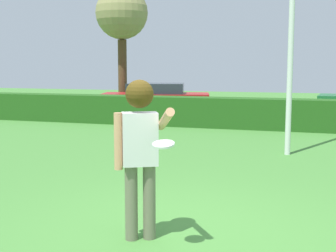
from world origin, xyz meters
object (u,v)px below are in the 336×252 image
at_px(person, 140,141).
at_px(frisbee, 163,144).
at_px(parked_car_red, 156,97).
at_px(willow_tree, 122,15).

bearing_deg(person, frisbee, -39.61).
relative_size(frisbee, parked_car_red, 0.05).
relative_size(person, frisbee, 7.88).
xyz_separation_m(parked_car_red, willow_tree, (-1.86, 1.00, 3.36)).
distance_m(person, parked_car_red, 13.53).
bearing_deg(parked_car_red, frisbee, -70.38).
bearing_deg(frisbee, person, 140.39).
bearing_deg(willow_tree, person, -65.94).
height_order(parked_car_red, willow_tree, willow_tree).
bearing_deg(person, willow_tree, 114.06).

